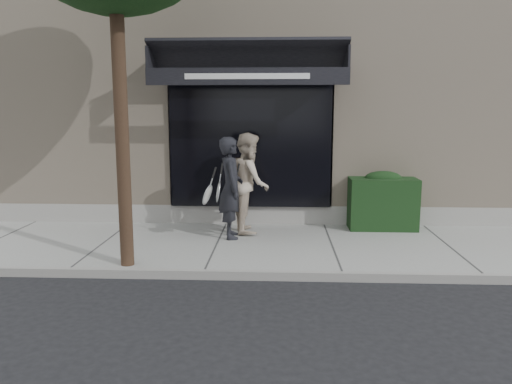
{
  "coord_description": "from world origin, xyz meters",
  "views": [
    {
      "loc": [
        -0.92,
        -8.45,
        2.43
      ],
      "look_at": [
        -1.35,
        0.6,
        0.93
      ],
      "focal_mm": 35.0,
      "sensor_mm": 36.0,
      "label": 1
    }
  ],
  "objects": [
    {
      "name": "sidewalk",
      "position": [
        0.0,
        0.0,
        0.06
      ],
      "size": [
        20.0,
        3.0,
        0.12
      ],
      "primitive_type": "cube",
      "color": "gray",
      "rests_on": "ground"
    },
    {
      "name": "ground",
      "position": [
        0.0,
        0.0,
        0.0
      ],
      "size": [
        80.0,
        80.0,
        0.0
      ],
      "primitive_type": "plane",
      "color": "black",
      "rests_on": "ground"
    },
    {
      "name": "hedge",
      "position": [
        1.1,
        1.25,
        0.66
      ],
      "size": [
        1.3,
        0.7,
        1.14
      ],
      "color": "black",
      "rests_on": "sidewalk"
    },
    {
      "name": "pedestrian_front",
      "position": [
        -1.79,
        0.4,
        1.04
      ],
      "size": [
        0.76,
        0.82,
        1.84
      ],
      "color": "black",
      "rests_on": "sidewalk"
    },
    {
      "name": "building_facade",
      "position": [
        -0.01,
        4.96,
        2.74
      ],
      "size": [
        14.3,
        8.04,
        5.64
      ],
      "color": "beige",
      "rests_on": "ground"
    },
    {
      "name": "curb",
      "position": [
        0.0,
        -1.55,
        0.07
      ],
      "size": [
        20.0,
        0.1,
        0.14
      ],
      "primitive_type": "cube",
      "color": "gray",
      "rests_on": "ground"
    },
    {
      "name": "pedestrian_back",
      "position": [
        -1.49,
        0.87,
        1.06
      ],
      "size": [
        0.85,
        1.03,
        1.89
      ],
      "color": "beige",
      "rests_on": "sidewalk"
    }
  ]
}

